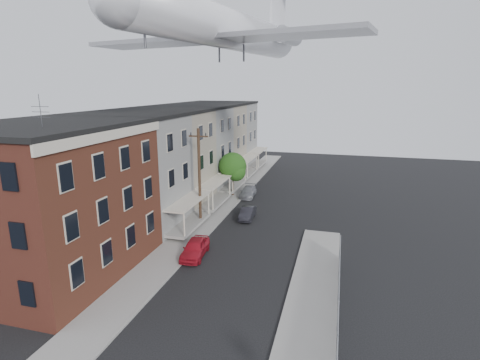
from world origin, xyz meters
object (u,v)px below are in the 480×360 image
object	(u,v)px
utility_pole	(199,176)
airplane	(229,29)
car_near	(195,248)
street_tree	(234,168)
car_mid	(247,213)
car_far	(248,192)

from	to	relation	value
utility_pole	airplane	distance (m)	13.48
car_near	airplane	world-z (taller)	airplane
car_near	airplane	distance (m)	19.55
utility_pole	street_tree	distance (m)	10.00
car_mid	street_tree	bearing A→B (deg)	113.50
street_tree	car_mid	xyz separation A→B (m)	(3.47, -7.14, -2.89)
street_tree	airplane	world-z (taller)	airplane
street_tree	car_near	bearing A→B (deg)	-84.14
car_mid	airplane	xyz separation A→B (m)	(-1.94, 0.65, 17.02)
car_near	car_far	xyz separation A→B (m)	(0.01, 16.55, -0.09)
car_far	car_near	bearing A→B (deg)	-93.56
car_far	airplane	xyz separation A→B (m)	(-0.16, -6.75, 17.00)
street_tree	car_mid	world-z (taller)	street_tree
car_near	car_mid	size ratio (longest dim) A/B	1.15
utility_pole	airplane	xyz separation A→B (m)	(1.86, 3.43, 12.91)
car_far	airplane	size ratio (longest dim) A/B	0.13
utility_pole	car_far	world-z (taller)	utility_pole
utility_pole	airplane	world-z (taller)	airplane
utility_pole	airplane	bearing A→B (deg)	61.57
car_far	car_mid	bearing A→B (deg)	-79.93
utility_pole	car_near	size ratio (longest dim) A/B	2.29
car_near	car_far	size ratio (longest dim) A/B	0.99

